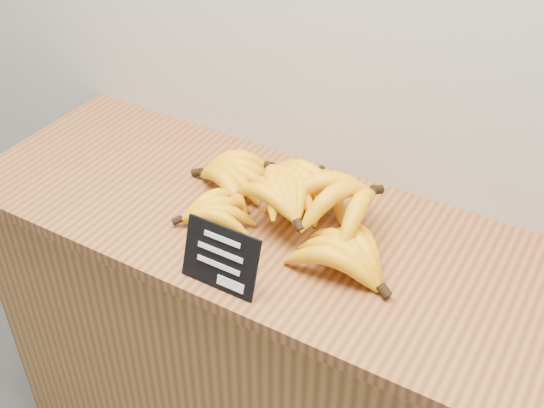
{
  "coord_description": "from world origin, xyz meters",
  "views": [
    {
      "loc": [
        0.57,
        1.75,
        1.86
      ],
      "look_at": [
        0.01,
        2.7,
        1.02
      ],
      "focal_mm": 45.0,
      "sensor_mm": 36.0,
      "label": 1
    }
  ],
  "objects": [
    {
      "name": "chalkboard_sign",
      "position": [
        -0.0,
        2.54,
        0.99
      ],
      "size": [
        0.16,
        0.05,
        0.12
      ],
      "primitive_type": "cube",
      "rotation": [
        -0.32,
        0.0,
        0.0
      ],
      "color": "black",
      "rests_on": "counter_top"
    },
    {
      "name": "banana_pile",
      "position": [
        0.03,
        2.77,
        0.99
      ],
      "size": [
        0.54,
        0.41,
        0.13
      ],
      "color": "#F8B509",
      "rests_on": "counter_top"
    },
    {
      "name": "counter_top",
      "position": [
        0.01,
        2.75,
        0.92
      ],
      "size": [
        1.49,
        0.54,
        0.03
      ],
      "primitive_type": "cube",
      "color": "#965D2E",
      "rests_on": "counter"
    },
    {
      "name": "counter",
      "position": [
        0.01,
        2.75,
        0.45
      ],
      "size": [
        1.46,
        0.5,
        0.9
      ],
      "primitive_type": "cube",
      "color": "olive",
      "rests_on": "ground"
    }
  ]
}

